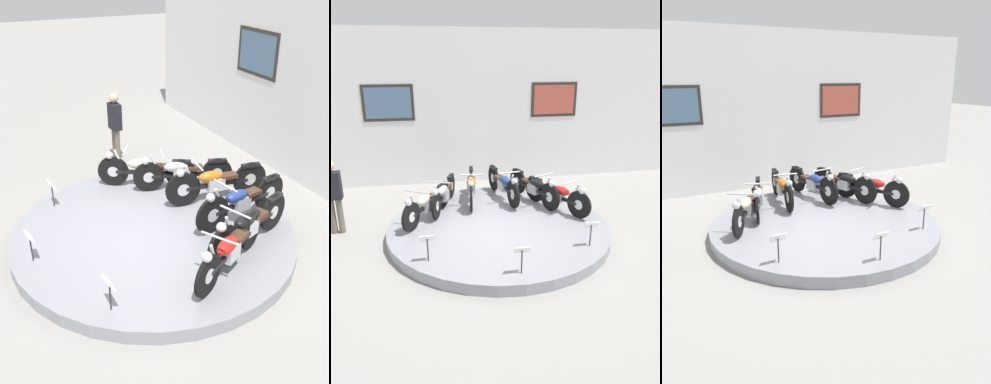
# 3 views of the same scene
# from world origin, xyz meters

# --- Properties ---
(ground_plane) EXTENTS (60.00, 60.00, 0.00)m
(ground_plane) POSITION_xyz_m (0.00, 0.00, 0.00)
(ground_plane) COLOR gray
(display_platform) EXTENTS (4.72, 4.72, 0.22)m
(display_platform) POSITION_xyz_m (0.00, 0.00, 0.11)
(display_platform) COLOR gray
(display_platform) RESTS_ON ground_plane
(back_wall) EXTENTS (14.00, 0.22, 4.37)m
(back_wall) POSITION_xyz_m (0.00, 3.77, 2.19)
(back_wall) COLOR white
(back_wall) RESTS_ON ground_plane
(motorcycle_cream) EXTENTS (1.07, 1.71, 0.78)m
(motorcycle_cream) POSITION_xyz_m (-1.50, 0.51, 0.59)
(motorcycle_cream) COLOR black
(motorcycle_cream) RESTS_ON display_platform
(motorcycle_silver) EXTENTS (0.72, 1.88, 0.78)m
(motorcycle_silver) POSITION_xyz_m (-1.10, 1.10, 0.59)
(motorcycle_silver) COLOR black
(motorcycle_silver) RESTS_ON display_platform
(motorcycle_orange) EXTENTS (0.54, 2.01, 0.81)m
(motorcycle_orange) POSITION_xyz_m (-0.41, 1.45, 0.62)
(motorcycle_orange) COLOR black
(motorcycle_orange) RESTS_ON display_platform
(motorcycle_blue) EXTENTS (0.54, 2.00, 0.81)m
(motorcycle_blue) POSITION_xyz_m (0.41, 1.45, 0.62)
(motorcycle_blue) COLOR black
(motorcycle_blue) RESTS_ON display_platform
(motorcycle_black) EXTENTS (0.76, 1.91, 0.80)m
(motorcycle_black) POSITION_xyz_m (1.10, 1.10, 0.61)
(motorcycle_black) COLOR black
(motorcycle_black) RESTS_ON display_platform
(motorcycle_red) EXTENTS (1.02, 1.75, 0.79)m
(motorcycle_red) POSITION_xyz_m (1.50, 0.51, 0.60)
(motorcycle_red) COLOR black
(motorcycle_red) RESTS_ON display_platform
(info_placard_front_left) EXTENTS (0.26, 0.11, 0.51)m
(info_placard_front_left) POSITION_xyz_m (-1.52, -1.32, 0.59)
(info_placard_front_left) COLOR #333338
(info_placard_front_left) RESTS_ON display_platform
(info_placard_front_centre) EXTENTS (0.26, 0.11, 0.51)m
(info_placard_front_centre) POSITION_xyz_m (0.00, -2.01, 0.59)
(info_placard_front_centre) COLOR #333338
(info_placard_front_centre) RESTS_ON display_platform
(info_placard_front_right) EXTENTS (0.26, 0.11, 0.51)m
(info_placard_front_right) POSITION_xyz_m (1.52, -1.32, 0.59)
(info_placard_front_right) COLOR #333338
(info_placard_front_right) RESTS_ON display_platform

